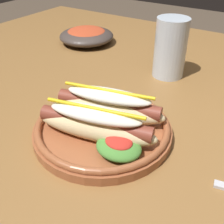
% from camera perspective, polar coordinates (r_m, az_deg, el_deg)
% --- Properties ---
extents(dining_table, '(1.49, 1.07, 0.74)m').
position_cam_1_polar(dining_table, '(0.63, 8.21, -3.90)').
color(dining_table, olive).
rests_on(dining_table, ground_plane).
extents(hot_dog_plate, '(0.24, 0.24, 0.08)m').
position_cam_1_polar(hot_dog_plate, '(0.47, -1.86, -2.20)').
color(hot_dog_plate, '#9E5633').
rests_on(hot_dog_plate, dining_table).
extents(water_cup, '(0.08, 0.08, 0.14)m').
position_cam_1_polar(water_cup, '(0.68, 11.93, 12.77)').
color(water_cup, silver).
rests_on(water_cup, dining_table).
extents(side_bowl, '(0.17, 0.17, 0.05)m').
position_cam_1_polar(side_bowl, '(0.90, -5.27, 15.48)').
color(side_bowl, '#423833').
rests_on(side_bowl, dining_table).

